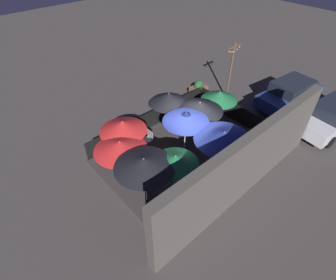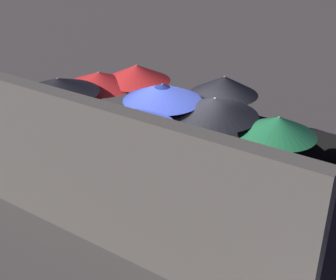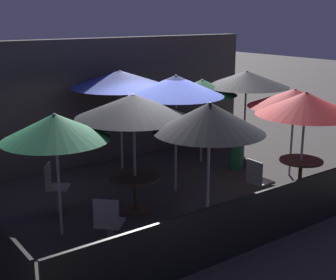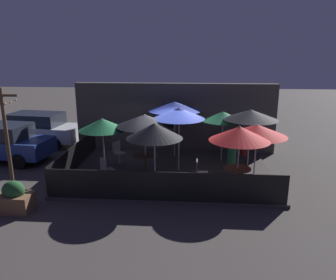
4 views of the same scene
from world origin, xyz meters
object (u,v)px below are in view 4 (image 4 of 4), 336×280
object	(u,v)px
parked_car_1	(37,128)
patio_chair_2	(107,169)
patio_umbrella_5	(179,113)
patio_umbrella_8	(223,116)
patio_umbrella_6	(251,115)
patron_1	(244,143)
dining_table_1	(237,172)
patio_chair_1	(200,172)
patio_chair_0	(118,152)
patio_umbrella_0	(145,120)
patio_umbrella_2	(257,130)
patio_umbrella_4	(102,124)
dining_table_0	(146,158)
parked_car_0	(2,142)
patio_umbrella_3	(154,131)
patron_0	(232,155)
planter_box	(14,198)
patio_umbrella_1	(240,134)
light_post	(6,134)
patio_umbrella_7	(175,106)

from	to	relation	value
parked_car_1	patio_chair_2	bearing A→B (deg)	-39.19
patio_umbrella_5	patio_umbrella_8	bearing A→B (deg)	35.55
patio_umbrella_8	patio_chair_2	bearing A→B (deg)	-146.53
patio_umbrella_6	patron_1	xyz separation A→B (m)	(0.02, 1.28, -1.53)
dining_table_1	patio_chair_1	bearing A→B (deg)	178.98
patio_chair_0	patio_umbrella_6	bearing A→B (deg)	38.02
patio_umbrella_0	patio_umbrella_2	bearing A→B (deg)	-5.58
patio_umbrella_6	patio_chair_1	xyz separation A→B (m)	(-1.99, -2.37, -1.56)
patio_umbrella_4	dining_table_0	bearing A→B (deg)	4.73
patio_umbrella_4	parked_car_0	distance (m)	5.15
patio_umbrella_0	patio_umbrella_5	size ratio (longest dim) A/B	0.91
patio_umbrella_3	dining_table_1	size ratio (longest dim) A/B	2.54
patio_umbrella_2	dining_table_1	size ratio (longest dim) A/B	2.36
patio_chair_2	patio_chair_0	bearing A→B (deg)	47.31
patio_umbrella_0	patron_0	distance (m)	3.70
planter_box	patio_umbrella_2	bearing A→B (deg)	20.21
patio_umbrella_6	patio_chair_0	size ratio (longest dim) A/B	2.45
patio_umbrella_6	patio_chair_1	world-z (taller)	patio_umbrella_6
patio_umbrella_1	patio_umbrella_6	xyz separation A→B (m)	(0.75, 2.39, 0.18)
dining_table_0	parked_car_1	size ratio (longest dim) A/B	0.21
dining_table_1	light_post	xyz separation A→B (m)	(-7.67, -0.40, 1.28)
parked_car_1	patio_umbrella_8	bearing A→B (deg)	-7.11
patio_chair_0	parked_car_1	bearing A→B (deg)	-176.80
planter_box	patron_1	bearing A→B (deg)	36.50
patio_umbrella_2	parked_car_1	size ratio (longest dim) A/B	0.45
parked_car_1	dining_table_1	bearing A→B (deg)	-21.91
patio_umbrella_3	patio_umbrella_5	bearing A→B (deg)	68.88
patron_1	parked_car_0	distance (m)	10.49
patio_chair_0	parked_car_0	size ratio (longest dim) A/B	0.22
patio_umbrella_5	dining_table_0	world-z (taller)	patio_umbrella_5
patio_umbrella_7	patio_umbrella_8	xyz separation A→B (m)	(2.02, -0.51, -0.31)
patron_0	light_post	world-z (taller)	light_post
dining_table_1	parked_car_1	size ratio (longest dim) A/B	0.19
patio_chair_0	patron_0	distance (m)	4.56
patio_umbrella_6	patio_chair_2	xyz separation A→B (m)	(-5.23, -2.30, -1.57)
patron_0	patron_1	xyz separation A→B (m)	(0.73, 1.73, 0.01)
patio_umbrella_2	patio_chair_1	world-z (taller)	patio_umbrella_2
patio_umbrella_1	patio_umbrella_2	distance (m)	1.12
planter_box	parked_car_1	xyz separation A→B (m)	(-2.58, 7.01, 0.45)
dining_table_0	patio_chair_1	size ratio (longest dim) A/B	1.05
patio_chair_0	planter_box	size ratio (longest dim) A/B	0.91
patio_chair_1	light_post	size ratio (longest dim) A/B	0.27
parked_car_0	parked_car_1	xyz separation A→B (m)	(0.32, 2.60, 0.00)
patio_umbrella_2	patio_umbrella_5	bearing A→B (deg)	164.53
patio_umbrella_5	dining_table_1	size ratio (longest dim) A/B	2.76
patron_1	patron_0	bearing A→B (deg)	-90.08
patio_umbrella_7	dining_table_0	world-z (taller)	patio_umbrella_7
patio_umbrella_6	patron_1	size ratio (longest dim) A/B	1.83
patio_umbrella_5	patio_umbrella_6	bearing A→B (deg)	15.52
patio_umbrella_0	patio_chair_1	world-z (taller)	patio_umbrella_0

